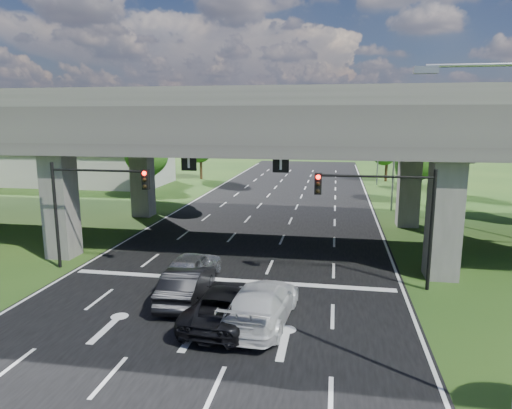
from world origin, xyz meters
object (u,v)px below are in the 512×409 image
(signal_left, at_px, (90,196))
(streetlight_beyond, at_px, (376,139))
(car_silver, at_px, (192,267))
(car_white, at_px, (262,303))
(signal_right, at_px, (386,206))
(car_dark, at_px, (186,285))
(car_trailing, at_px, (228,304))
(streetlight_far, at_px, (390,146))

(signal_left, relative_size, streetlight_beyond, 0.60)
(car_silver, height_order, car_white, car_white)
(signal_right, relative_size, signal_left, 1.00)
(car_dark, xyz_separation_m, car_trailing, (2.39, -1.80, -0.02))
(signal_right, bearing_deg, car_dark, -159.09)
(streetlight_far, bearing_deg, signal_left, -131.78)
(car_silver, relative_size, car_white, 0.80)
(signal_right, relative_size, car_dark, 1.23)
(car_trailing, bearing_deg, car_silver, -51.20)
(car_white, distance_m, car_trailing, 1.39)
(signal_left, bearing_deg, car_white, -26.11)
(streetlight_beyond, bearing_deg, car_silver, -107.83)
(signal_left, xyz_separation_m, car_white, (10.31, -5.05, -3.31))
(streetlight_beyond, height_order, car_dark, streetlight_beyond)
(streetlight_far, bearing_deg, car_dark, -115.79)
(signal_left, distance_m, car_white, 11.95)
(streetlight_beyond, distance_m, car_trailing, 42.60)
(signal_right, height_order, car_white, signal_right)
(car_silver, bearing_deg, car_dark, 107.20)
(streetlight_far, distance_m, car_white, 26.71)
(car_silver, bearing_deg, signal_left, -3.36)
(signal_right, distance_m, streetlight_beyond, 36.17)
(signal_right, bearing_deg, signal_left, 180.00)
(car_trailing, bearing_deg, signal_right, -136.88)
(streetlight_beyond, bearing_deg, car_trailing, -102.26)
(car_white, xyz_separation_m, car_trailing, (-1.37, -0.23, -0.06))
(car_trailing, bearing_deg, streetlight_beyond, -97.35)
(streetlight_beyond, xyz_separation_m, car_dark, (-11.37, -39.53, -5.01))
(car_silver, xyz_separation_m, car_trailing, (2.91, -4.34, -0.01))
(car_trailing, bearing_deg, signal_left, -25.67)
(streetlight_beyond, relative_size, car_silver, 2.14)
(signal_right, xyz_separation_m, signal_left, (-15.65, 0.00, 0.00))
(streetlight_far, bearing_deg, car_silver, -119.53)
(streetlight_beyond, distance_m, car_silver, 39.19)
(signal_right, xyz_separation_m, car_trailing, (-6.71, -5.28, -3.38))
(car_trailing, bearing_deg, streetlight_far, -104.61)
(streetlight_far, bearing_deg, car_trailing, -109.52)
(car_dark, relative_size, car_white, 0.84)
(signal_right, xyz_separation_m, streetlight_far, (2.27, 20.06, 1.66))
(signal_right, relative_size, car_trailing, 1.07)
(signal_left, height_order, car_dark, signal_left)
(car_dark, xyz_separation_m, car_white, (3.76, -1.58, 0.04))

